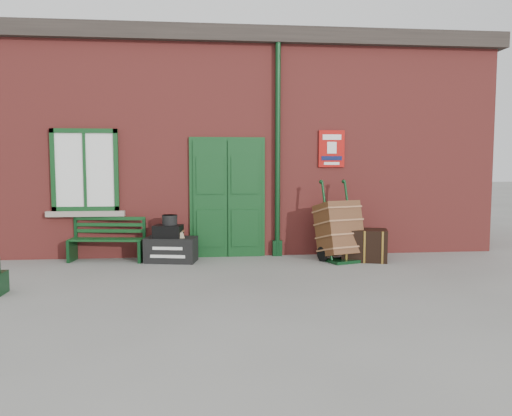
{
  "coord_description": "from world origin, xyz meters",
  "views": [
    {
      "loc": [
        -0.71,
        -7.94,
        1.75
      ],
      "look_at": [
        0.16,
        0.6,
        1.0
      ],
      "focal_mm": 35.0,
      "sensor_mm": 36.0,
      "label": 1
    }
  ],
  "objects": [
    {
      "name": "strongbox",
      "position": [
        -1.39,
        1.05,
        0.56
      ],
      "size": [
        0.55,
        0.44,
        0.22
      ],
      "primitive_type": "cube",
      "rotation": [
        0.0,
        0.0,
        -0.19
      ],
      "color": "black",
      "rests_on": "houdini_trunk"
    },
    {
      "name": "houdini_trunk",
      "position": [
        -1.34,
        1.05,
        0.22
      ],
      "size": [
        0.97,
        0.65,
        0.45
      ],
      "primitive_type": "cube",
      "rotation": [
        0.0,
        0.0,
        -0.19
      ],
      "color": "black",
      "rests_on": "ground"
    },
    {
      "name": "suitcase_front",
      "position": [
        -1.14,
        1.1,
        0.28
      ],
      "size": [
        0.36,
        0.44,
        0.56
      ],
      "primitive_type": "cube",
      "rotation": [
        0.0,
        -0.3,
        0.12
      ],
      "color": "tan",
      "rests_on": "ground"
    },
    {
      "name": "porter_trolley",
      "position": [
        1.7,
        0.86,
        0.56
      ],
      "size": [
        0.9,
        0.94,
        1.44
      ],
      "rotation": [
        0.0,
        0.0,
        0.33
      ],
      "color": "black",
      "rests_on": "ground"
    },
    {
      "name": "bench",
      "position": [
        -2.49,
        1.27,
        0.41
      ],
      "size": [
        1.37,
        0.59,
        0.82
      ],
      "rotation": [
        0.0,
        0.0,
        -0.14
      ],
      "color": "#103C18",
      "rests_on": "ground"
    },
    {
      "name": "dark_trunk",
      "position": [
        2.16,
        0.8,
        0.29
      ],
      "size": [
        0.92,
        0.73,
        0.58
      ],
      "primitive_type": "cube",
      "rotation": [
        0.0,
        0.0,
        -0.29
      ],
      "color": "black",
      "rests_on": "ground"
    },
    {
      "name": "station_building",
      "position": [
        -0.0,
        3.49,
        2.16
      ],
      "size": [
        10.3,
        4.3,
        4.36
      ],
      "color": "#953430",
      "rests_on": "ground"
    },
    {
      "name": "suitcase_back",
      "position": [
        -1.32,
        1.2,
        0.32
      ],
      "size": [
        0.37,
        0.48,
        0.65
      ],
      "primitive_type": "cube",
      "rotation": [
        0.0,
        -0.23,
        0.12
      ],
      "color": "tan",
      "rests_on": "ground"
    },
    {
      "name": "ground",
      "position": [
        0.0,
        0.0,
        0.0
      ],
      "size": [
        80.0,
        80.0,
        0.0
      ],
      "primitive_type": "plane",
      "color": "gray",
      "rests_on": "ground"
    },
    {
      "name": "hatbox",
      "position": [
        -1.36,
        1.08,
        0.76
      ],
      "size": [
        0.31,
        0.31,
        0.18
      ],
      "primitive_type": "cylinder",
      "rotation": [
        0.0,
        0.0,
        -0.19
      ],
      "color": "black",
      "rests_on": "strongbox"
    }
  ]
}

